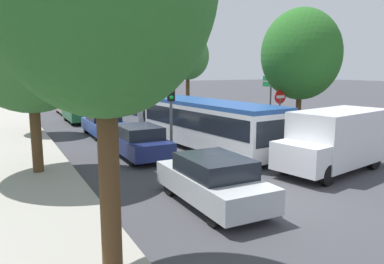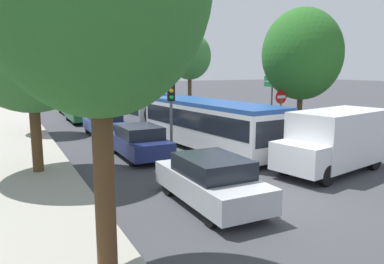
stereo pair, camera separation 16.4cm
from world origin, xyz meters
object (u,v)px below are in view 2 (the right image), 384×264
at_px(queued_car_blue, 105,123).
at_px(tree_left_mid, 29,35).
at_px(city_bus_rear, 46,87).
at_px(direction_sign_post, 272,91).
at_px(queued_car_green, 81,112).
at_px(white_van, 335,139).
at_px(queued_car_black, 60,100).
at_px(queued_car_silver, 211,180).
at_px(tree_left_far, 33,69).
at_px(traffic_light, 171,101).
at_px(no_entry_sign, 281,109).
at_px(tree_right_near, 302,54).
at_px(tree_right_mid, 190,56).
at_px(queued_car_tan, 71,106).
at_px(articulated_bus, 173,115).
at_px(queued_car_navy, 139,141).

height_order(queued_car_blue, tree_left_mid, tree_left_mid).
bearing_deg(city_bus_rear, direction_sign_post, -164.38).
distance_m(queued_car_green, white_van, 18.88).
xyz_separation_m(queued_car_green, queued_car_black, (0.15, 12.25, -0.03)).
height_order(queued_car_silver, tree_left_far, tree_left_far).
xyz_separation_m(queued_car_green, white_van, (6.00, -17.89, 0.49)).
bearing_deg(queued_car_black, traffic_light, -177.18).
bearing_deg(white_van, no_entry_sign, -117.57).
relative_size(traffic_light, tree_right_near, 0.49).
xyz_separation_m(direction_sign_post, tree_right_near, (-0.24, -2.57, 2.02)).
relative_size(queued_car_green, white_van, 0.81).
bearing_deg(tree_right_mid, tree_left_far, -162.43).
bearing_deg(city_bus_rear, queued_car_green, -178.39).
xyz_separation_m(queued_car_blue, white_van, (5.87, -11.58, 0.52)).
bearing_deg(white_van, queued_car_tan, -87.55).
relative_size(city_bus_rear, tree_left_mid, 1.49).
height_order(city_bus_rear, queued_car_blue, city_bus_rear).
distance_m(articulated_bus, tree_right_mid, 10.87).
bearing_deg(queued_car_black, queued_car_silver, 179.98).
xyz_separation_m(queued_car_tan, white_van, (5.86, -23.54, 0.55)).
distance_m(queued_car_navy, tree_left_mid, 6.08).
bearing_deg(queued_car_silver, direction_sign_post, -46.39).
bearing_deg(queued_car_blue, tree_right_mid, -54.32).
bearing_deg(queued_car_blue, articulated_bus, -129.26).
bearing_deg(tree_right_mid, no_entry_sign, -95.96).
distance_m(articulated_bus, white_van, 9.34).
relative_size(queued_car_black, direction_sign_post, 1.15).
bearing_deg(tree_left_far, tree_left_mid, -94.59).
bearing_deg(articulated_bus, tree_right_near, 46.48).
bearing_deg(direction_sign_post, city_bus_rear, -78.32).
distance_m(direction_sign_post, tree_right_mid, 10.55).
xyz_separation_m(articulated_bus, tree_right_near, (5.34, -4.10, 3.23)).
bearing_deg(no_entry_sign, queued_car_silver, -51.76).
xyz_separation_m(articulated_bus, direction_sign_post, (5.58, -1.53, 1.21)).
height_order(queued_car_navy, white_van, white_van).
relative_size(city_bus_rear, queued_car_tan, 2.97).
bearing_deg(tree_left_mid, traffic_light, 1.09).
height_order(articulated_bus, queued_car_tan, articulated_bus).
distance_m(queued_car_black, white_van, 30.70).
bearing_deg(queued_car_black, queued_car_tan, -179.92).
distance_m(queued_car_tan, tree_left_far, 10.72).
height_order(articulated_bus, tree_right_near, tree_right_near).
xyz_separation_m(queued_car_silver, tree_right_near, (8.63, 5.83, 3.85)).
height_order(queued_car_tan, no_entry_sign, no_entry_sign).
distance_m(articulated_bus, queued_car_navy, 4.78).
bearing_deg(tree_left_mid, queued_car_black, 80.60).
height_order(queued_car_black, tree_right_mid, tree_right_mid).
relative_size(queued_car_navy, tree_right_near, 0.60).
bearing_deg(direction_sign_post, queued_car_tan, -63.27).
distance_m(queued_car_tan, queued_car_black, 6.60).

